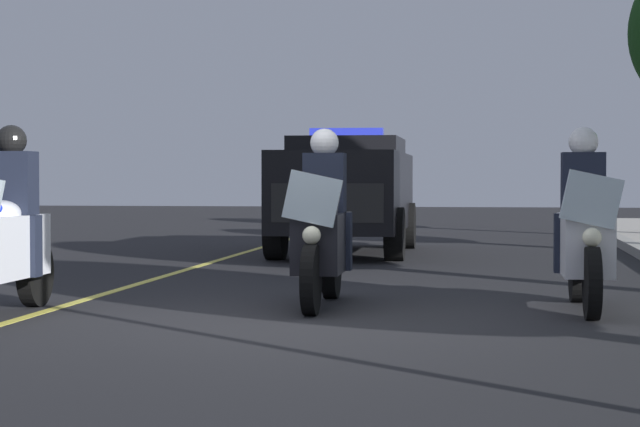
# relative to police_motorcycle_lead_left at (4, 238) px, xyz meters

# --- Properties ---
(ground_plane) EXTENTS (80.00, 80.00, 0.00)m
(ground_plane) POSITION_rel_police_motorcycle_lead_left_xyz_m (-0.03, 2.71, -0.70)
(ground_plane) COLOR black
(lane_stripe_center) EXTENTS (48.00, 0.12, 0.01)m
(lane_stripe_center) POSITION_rel_police_motorcycle_lead_left_xyz_m (-0.03, 0.24, -0.70)
(lane_stripe_center) COLOR #E0D14C
(lane_stripe_center) RESTS_ON ground
(police_motorcycle_lead_left) EXTENTS (2.14, 0.57, 1.72)m
(police_motorcycle_lead_left) POSITION_rel_police_motorcycle_lead_left_xyz_m (0.00, 0.00, 0.00)
(police_motorcycle_lead_left) COLOR black
(police_motorcycle_lead_left) RESTS_ON ground
(police_motorcycle_lead_right) EXTENTS (2.14, 0.57, 1.72)m
(police_motorcycle_lead_right) POSITION_rel_police_motorcycle_lead_left_xyz_m (-1.18, 2.71, 0.00)
(police_motorcycle_lead_right) COLOR black
(police_motorcycle_lead_right) RESTS_ON ground
(police_motorcycle_trailing) EXTENTS (2.14, 0.57, 1.72)m
(police_motorcycle_trailing) POSITION_rel_police_motorcycle_lead_left_xyz_m (-1.20, 5.18, 0.00)
(police_motorcycle_trailing) COLOR black
(police_motorcycle_trailing) RESTS_ON ground
(police_suv) EXTENTS (4.94, 2.15, 2.05)m
(police_suv) POSITION_rel_police_motorcycle_lead_left_xyz_m (-9.01, 1.94, 0.37)
(police_suv) COLOR black
(police_suv) RESTS_ON ground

